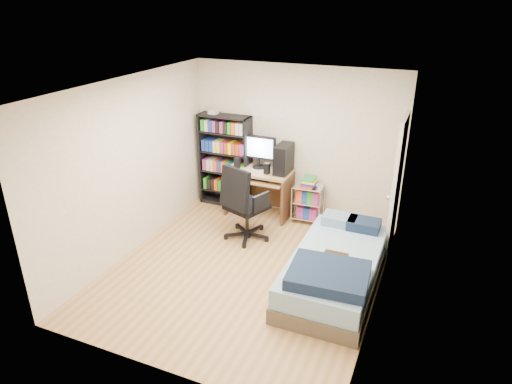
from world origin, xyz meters
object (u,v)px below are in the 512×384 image
at_px(computer_desk, 266,174).
at_px(office_chair, 245,216).
at_px(bed, 335,269).
at_px(media_shelf, 225,160).

bearing_deg(computer_desk, office_chair, -88.68).
distance_m(office_chair, bed, 1.74).
relative_size(media_shelf, bed, 0.80).
bearing_deg(bed, media_shelf, 143.97).
relative_size(media_shelf, computer_desk, 1.25).
bearing_deg(bed, office_chair, 155.76).
height_order(media_shelf, computer_desk, media_shelf).
bearing_deg(bed, computer_desk, 134.26).
xyz_separation_m(media_shelf, bed, (2.42, -1.76, -0.57)).
xyz_separation_m(media_shelf, computer_desk, (0.81, -0.11, -0.10)).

